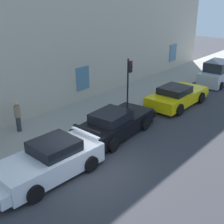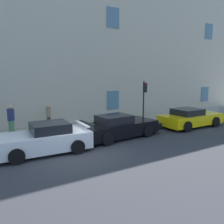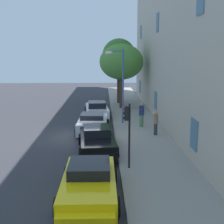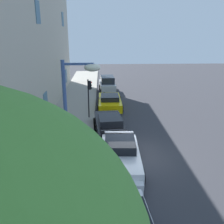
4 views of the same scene
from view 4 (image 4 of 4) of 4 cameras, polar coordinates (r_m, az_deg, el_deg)
ground_plane at (r=14.27m, az=4.40°, el=-10.11°), size 80.00×80.00×0.00m
sidewalk at (r=14.35m, az=-12.21°, el=-10.00°), size 60.00×3.69×0.14m
sportscar_yellow_flank at (r=12.67m, az=1.93°, el=-10.82°), size 4.74×2.32×1.41m
sportscar_white_middle at (r=17.01m, az=-0.61°, el=-2.93°), size 5.19×2.37×1.36m
sportscar_tail_end at (r=22.61m, az=-0.55°, el=2.53°), size 5.03×2.24×1.30m
hatchback_parked at (r=28.49m, az=-1.09°, el=6.31°), size 4.08×2.03×1.81m
traffic_light at (r=19.28m, az=-5.29°, el=4.72°), size 0.22×0.36×3.08m
street_lamp at (r=9.29m, az=-8.21°, el=1.09°), size 0.44×1.42×5.69m
pedestrian_admiring at (r=12.04m, az=-15.24°, el=-10.84°), size 0.42×0.42×1.79m
pedestrian_strolling at (r=14.28m, az=-15.81°, el=-6.41°), size 0.40×0.40×1.61m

